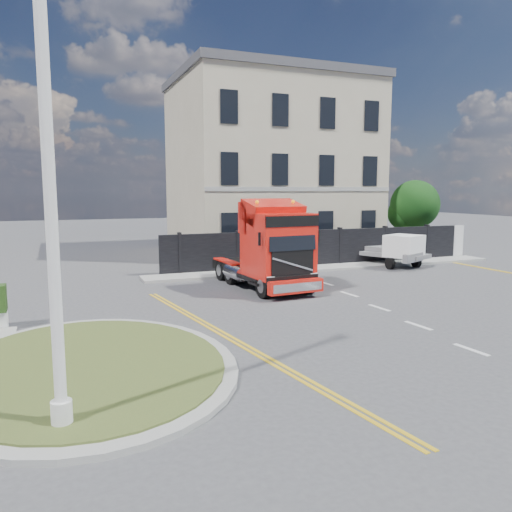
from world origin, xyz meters
name	(u,v)px	position (x,y,z in m)	size (l,w,h in m)	color
ground	(299,313)	(0.00, 0.00, 0.00)	(120.00, 120.00, 0.00)	#424244
traffic_island	(87,366)	(-7.00, -3.00, 0.08)	(6.80, 6.80, 0.17)	#979792
hoarding_fence	(332,247)	(6.55, 9.00, 1.00)	(18.80, 0.25, 2.00)	black
georgian_building	(270,166)	(6.00, 16.50, 5.77)	(12.30, 10.30, 12.80)	#C1B69A
tree	(412,207)	(14.38, 12.10, 3.05)	(3.20, 3.20, 4.80)	#382619
pavement_far	(332,267)	(6.00, 8.10, 0.06)	(20.00, 1.60, 0.12)	#979792
truck	(271,251)	(0.67, 3.95, 1.63)	(2.68, 6.23, 3.65)	black
flatbed_pickup	(398,249)	(9.52, 7.18, 0.96)	(3.24, 4.70, 1.78)	slate
lamppost_island	(48,153)	(-7.57, -6.00, 4.72)	(0.28, 0.56, 9.06)	silver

